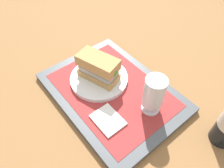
% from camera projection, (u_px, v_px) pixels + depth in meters
% --- Properties ---
extents(ground_plane, '(3.00, 3.00, 0.00)m').
position_uv_depth(ground_plane, '(112.00, 94.00, 0.69)').
color(ground_plane, olive).
extents(tray, '(0.44, 0.32, 0.02)m').
position_uv_depth(tray, '(112.00, 92.00, 0.68)').
color(tray, '#4C5156').
rests_on(tray, ground_plane).
extents(placemat, '(0.38, 0.27, 0.00)m').
position_uv_depth(placemat, '(112.00, 90.00, 0.67)').
color(placemat, '#9E2D2D').
rests_on(placemat, tray).
extents(plate, '(0.19, 0.19, 0.01)m').
position_uv_depth(plate, '(99.00, 78.00, 0.69)').
color(plate, white).
rests_on(plate, placemat).
extents(sandwich, '(0.14, 0.10, 0.08)m').
position_uv_depth(sandwich, '(99.00, 68.00, 0.65)').
color(sandwich, tan).
rests_on(sandwich, plate).
extents(beer_glass, '(0.06, 0.06, 0.12)m').
position_uv_depth(beer_glass, '(154.00, 94.00, 0.57)').
color(beer_glass, silver).
rests_on(beer_glass, placemat).
extents(napkin_folded, '(0.09, 0.07, 0.01)m').
position_uv_depth(napkin_folded, '(108.00, 120.00, 0.59)').
color(napkin_folded, white).
rests_on(napkin_folded, placemat).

